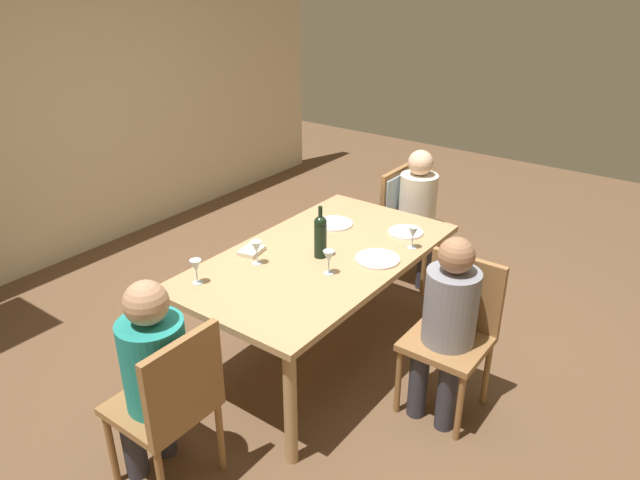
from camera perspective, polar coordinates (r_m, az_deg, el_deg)
The scene contains 18 objects.
ground_plane at distance 4.09m, azimuth 0.00°, elevation -10.86°, with size 10.00×10.00×0.00m, color brown.
rear_room_partition at distance 5.48m, azimuth -24.05°, elevation 12.03°, with size 6.40×0.12×2.70m, color beige.
dining_table at distance 3.73m, azimuth 0.00°, elevation -2.48°, with size 1.85×1.03×0.75m.
chair_left_end at distance 2.98m, azimuth -14.18°, elevation -14.82°, with size 0.44×0.44×0.92m.
chair_right_end at distance 4.83m, azimuth 8.06°, elevation 2.96°, with size 0.44×0.46×0.92m.
chair_near at distance 3.49m, azimuth 12.89°, elevation -8.01°, with size 0.44×0.44×0.92m.
person_woman_host at distance 2.97m, azimuth -15.89°, elevation -11.99°, with size 0.31×0.36×1.15m.
person_man_bearded at distance 4.75m, azimuth 9.67°, elevation 3.10°, with size 0.30×0.34×1.11m.
person_man_guest at distance 3.34m, azimuth 12.26°, elevation -7.27°, with size 0.34×0.30×1.12m.
wine_bottle_tall_green at distance 3.60m, azimuth 0.04°, elevation 0.48°, with size 0.08×0.08×0.34m.
wine_glass_near_left at distance 3.39m, azimuth -11.91°, elevation -2.54°, with size 0.07×0.07×0.15m.
wine_glass_centre at distance 3.42m, azimuth 0.85°, elevation -1.70°, with size 0.07×0.07×0.15m.
wine_glass_near_right at distance 3.77m, azimuth 8.97°, elevation 0.68°, with size 0.07×0.07×0.15m.
wine_glass_far at distance 3.56m, azimuth -6.17°, elevation -0.76°, with size 0.07×0.07×0.15m.
dinner_plate_host at distance 4.11m, azimuth 1.37°, elevation 1.60°, with size 0.26×0.26×0.01m, color white.
dinner_plate_guest_left at distance 3.64m, azimuth 5.57°, elevation -1.84°, with size 0.28×0.28×0.01m, color silver.
dinner_plate_guest_right at distance 4.02m, azimuth 8.28°, elevation 0.76°, with size 0.24×0.24×0.01m, color white.
folded_napkin at distance 3.73m, azimuth -6.64°, elevation -1.04°, with size 0.16×0.12×0.03m, color beige.
Camera 1 is at (-2.65, -1.96, 2.42)m, focal length 33.08 mm.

